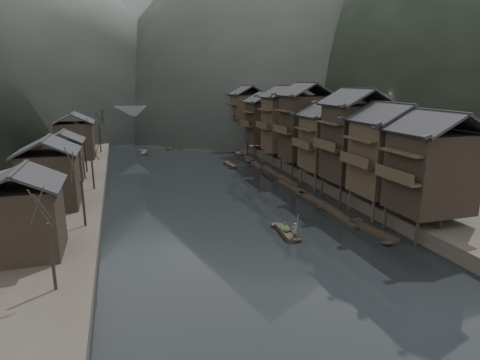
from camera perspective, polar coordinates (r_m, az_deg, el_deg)
name	(u,v)px	position (r m, az deg, el deg)	size (l,w,h in m)	color
water	(243,225)	(44.61, 0.42, -6.42)	(300.00, 300.00, 0.00)	black
right_bank	(338,147)	(94.07, 13.74, 4.64)	(40.00, 200.00, 1.80)	#2D2823
stilt_houses	(308,123)	(66.93, 9.71, 8.02)	(9.00, 67.60, 15.47)	black
left_houses	(60,153)	(61.38, -24.20, 3.48)	(8.10, 53.20, 8.73)	black
bare_trees	(89,138)	(67.20, -20.68, 5.55)	(3.99, 74.11, 7.98)	black
moored_sampans	(263,168)	(72.51, 3.27, 1.75)	(2.88, 73.32, 0.47)	black
midriver_boats	(179,153)	(87.72, -8.70, 3.76)	(16.36, 29.03, 0.45)	black
stone_bridge	(165,119)	(113.09, -10.56, 8.48)	(40.00, 6.00, 9.00)	#4C4C4F
hero_sampan	(286,232)	(42.37, 6.51, -7.35)	(1.54, 5.29, 0.44)	black
cargo_heap	(285,226)	(42.36, 6.37, -6.51)	(1.15, 1.51, 0.69)	black
boatman	(295,228)	(40.51, 7.79, -6.82)	(0.60, 0.39, 1.64)	#4D4E50
bamboo_pole	(297,204)	(39.76, 8.18, -3.36)	(0.06, 0.06, 4.08)	#8C7A51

